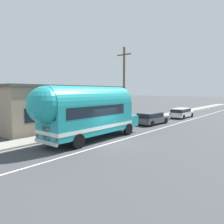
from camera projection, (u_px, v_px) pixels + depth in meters
ground_plane at (112, 143)px, 15.50m from camera, size 300.00×300.00×0.00m
lane_markings at (164, 122)px, 25.78m from camera, size 3.87×80.00×0.01m
sidewalk_slab at (134, 121)px, 26.17m from camera, size 2.04×90.00×0.15m
roadside_building at (47, 105)px, 25.30m from camera, size 12.60×14.51×4.34m
utility_pole at (124, 85)px, 23.06m from camera, size 1.80×0.24×8.50m
painted_bus at (87, 111)px, 15.85m from camera, size 2.67×10.27×4.12m
car_lead at (152, 118)px, 24.00m from camera, size 2.07×4.52×1.37m
car_second at (181, 112)px, 29.95m from camera, size 1.95×4.79×1.37m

